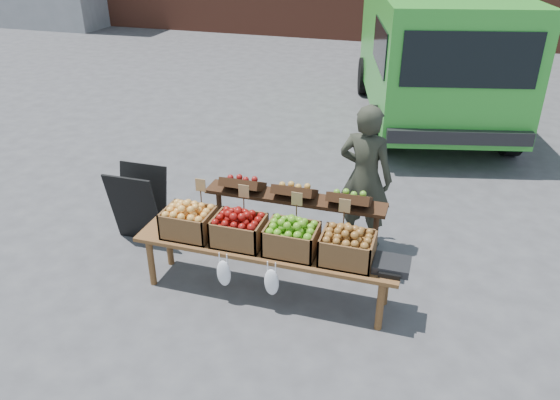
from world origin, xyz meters
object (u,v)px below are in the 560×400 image
(back_table, at_px, (294,219))
(weighing_scale, at_px, (392,265))
(crate_red_apples, at_px, (292,239))
(crate_green_apples, at_px, (347,248))
(display_bench, at_px, (265,271))
(chalkboard_sign, at_px, (139,205))
(delivery_van, at_px, (432,57))
(crate_golden_apples, at_px, (189,222))
(vendor, at_px, (365,178))
(crate_russet_pears, at_px, (239,231))

(back_table, distance_m, weighing_scale, 1.36)
(crate_red_apples, distance_m, crate_green_apples, 0.55)
(display_bench, xyz_separation_m, crate_red_apples, (0.28, 0.00, 0.42))
(chalkboard_sign, bearing_deg, crate_green_apples, -13.47)
(delivery_van, relative_size, crate_golden_apples, 10.71)
(weighing_scale, bearing_deg, crate_red_apples, 180.00)
(back_table, bearing_deg, vendor, 40.05)
(weighing_scale, bearing_deg, crate_green_apples, 180.00)
(back_table, distance_m, crate_russet_pears, 0.83)
(display_bench, distance_m, crate_red_apples, 0.51)
(crate_golden_apples, relative_size, crate_green_apples, 1.00)
(crate_golden_apples, distance_m, weighing_scale, 2.08)
(crate_green_apples, bearing_deg, back_table, 135.29)
(delivery_van, height_order, weighing_scale, delivery_van)
(delivery_van, height_order, crate_green_apples, delivery_van)
(display_bench, xyz_separation_m, crate_russet_pears, (-0.28, 0.00, 0.42))
(vendor, relative_size, crate_russet_pears, 3.46)
(crate_russet_pears, bearing_deg, crate_green_apples, 0.00)
(crate_red_apples, bearing_deg, crate_russet_pears, 180.00)
(back_table, height_order, crate_green_apples, back_table)
(display_bench, bearing_deg, crate_green_apples, 0.00)
(crate_red_apples, bearing_deg, crate_green_apples, 0.00)
(crate_golden_apples, bearing_deg, chalkboard_sign, 148.30)
(crate_golden_apples, xyz_separation_m, crate_russet_pears, (0.55, 0.00, 0.00))
(back_table, height_order, crate_russet_pears, back_table)
(vendor, distance_m, display_bench, 1.60)
(vendor, bearing_deg, back_table, 49.79)
(crate_red_apples, relative_size, weighing_scale, 1.47)
(crate_russet_pears, bearing_deg, chalkboard_sign, 158.55)
(chalkboard_sign, xyz_separation_m, crate_green_apples, (2.61, -0.59, 0.25))
(delivery_van, xyz_separation_m, crate_russet_pears, (-1.45, -6.12, -0.49))
(display_bench, height_order, weighing_scale, weighing_scale)
(crate_green_apples, bearing_deg, display_bench, 180.00)
(delivery_van, distance_m, chalkboard_sign, 6.31)
(crate_red_apples, bearing_deg, crate_golden_apples, 180.00)
(display_bench, bearing_deg, chalkboard_sign, 161.62)
(back_table, relative_size, crate_golden_apples, 4.20)
(crate_green_apples, bearing_deg, vendor, 92.58)
(vendor, bearing_deg, crate_red_apples, 78.75)
(crate_golden_apples, bearing_deg, crate_green_apples, 0.00)
(vendor, xyz_separation_m, crate_golden_apples, (-1.59, -1.28, -0.15))
(chalkboard_sign, relative_size, weighing_scale, 2.72)
(crate_golden_apples, relative_size, crate_red_apples, 1.00)
(delivery_van, bearing_deg, crate_golden_apples, -121.80)
(vendor, height_order, weighing_scale, vendor)
(chalkboard_sign, xyz_separation_m, weighing_scale, (3.04, -0.59, 0.15))
(crate_golden_apples, bearing_deg, crate_red_apples, 0.00)
(back_table, relative_size, crate_red_apples, 4.20)
(delivery_van, relative_size, crate_russet_pears, 10.71)
(chalkboard_sign, distance_m, weighing_scale, 3.10)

